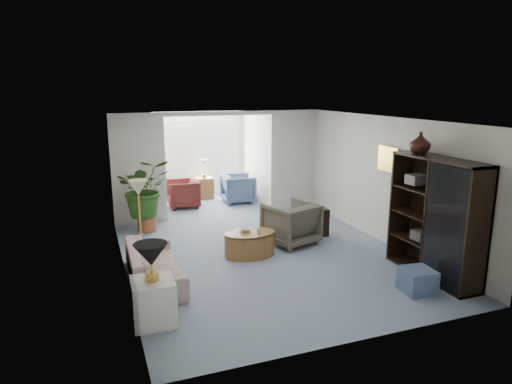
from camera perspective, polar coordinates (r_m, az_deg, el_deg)
name	(u,v)px	position (r m, az deg, el deg)	size (l,w,h in m)	color
floor	(267,257)	(8.39, 1.45, -8.21)	(6.00, 6.00, 0.00)	#8291AB
sunroom_floor	(210,205)	(12.11, -5.81, -1.58)	(2.60, 2.60, 0.00)	#8291AB
back_pier_left	(139,170)	(10.46, -14.52, 2.75)	(1.20, 0.12, 2.50)	silver
back_pier_right	(293,160)	(11.48, 4.71, 4.00)	(1.20, 0.12, 2.50)	silver
back_header	(220,114)	(10.68, -4.58, 9.82)	(2.60, 0.12, 0.10)	silver
window_pane	(199,147)	(12.88, -7.18, 5.60)	(2.20, 0.02, 1.50)	white
window_blinds	(199,147)	(12.85, -7.15, 5.59)	(2.20, 0.02, 1.50)	white
framed_picture	(389,159)	(9.06, 16.39, 3.99)	(0.04, 0.50, 0.40)	#BDAE97
sofa	(154,264)	(7.51, -12.70, -8.82)	(1.97, 0.77, 0.57)	beige
end_table	(153,302)	(6.25, -12.78, -13.29)	(0.55, 0.55, 0.60)	white
table_lamp	(151,255)	(5.99, -13.09, -7.69)	(0.44, 0.44, 0.30)	black
floor_lamp	(138,188)	(8.56, -14.60, 0.54)	(0.36, 0.36, 0.28)	beige
coffee_table	(250,244)	(8.40, -0.81, -6.56)	(0.95, 0.95, 0.45)	olive
coffee_bowl	(245,230)	(8.39, -1.37, -4.76)	(0.22, 0.22, 0.05)	silver
coffee_cup	(259,231)	(8.27, 0.40, -4.90)	(0.09, 0.09, 0.09)	beige
wingback_chair	(291,223)	(9.00, 4.40, -3.95)	(0.89, 0.92, 0.84)	#5C5548
side_table_dark	(315,222)	(9.59, 7.44, -3.75)	(0.48, 0.38, 0.58)	black
entertainment_cabinet	(435,218)	(7.86, 21.64, -3.09)	(0.47, 1.77, 1.97)	black
cabinet_urn	(420,143)	(8.01, 19.96, 5.84)	(0.34, 0.34, 0.36)	black
ottoman	(417,281)	(7.41, 19.63, -10.46)	(0.45, 0.45, 0.36)	slate
plant_pot	(147,224)	(10.12, -13.57, -3.89)	(0.40, 0.40, 0.32)	#A0542E
house_plant	(145,188)	(9.92, -13.82, 0.49)	(1.14, 0.99, 1.26)	#294F1B
sunroom_chair_blue	(238,189)	(12.22, -2.25, 0.44)	(0.81, 0.83, 0.76)	slate
sunroom_chair_maroon	(183,194)	(11.86, -9.14, -0.21)	(0.77, 0.79, 0.72)	#5A201F
sunroom_table	(204,188)	(12.74, -6.51, 0.49)	(0.48, 0.38, 0.59)	olive
shelf_clutter	(435,213)	(7.77, 21.63, -2.44)	(0.30, 1.20, 1.06)	#322D26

